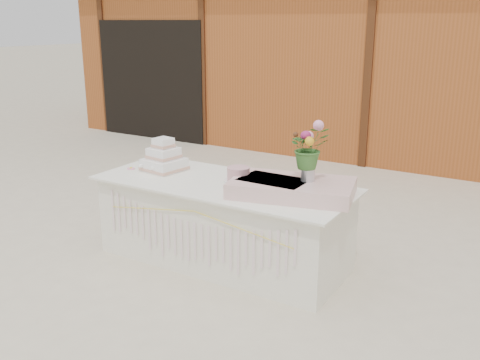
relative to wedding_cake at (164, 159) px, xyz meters
The scene contains 9 objects.
ground 1.14m from the wedding_cake, ahead, with size 80.00×80.00×0.00m, color beige.
barn 6.03m from the wedding_cake, 83.11° to the left, with size 12.60×4.60×3.30m.
cake_table 0.88m from the wedding_cake, ahead, with size 2.40×1.00×0.77m.
wedding_cake is the anchor object (origin of this frame).
pink_cake_stand 0.92m from the wedding_cake, ahead, with size 0.25×0.25×0.18m.
satin_runner 1.42m from the wedding_cake, ahead, with size 1.02×0.59×0.13m, color beige.
flower_vase 1.54m from the wedding_cake, ahead, with size 0.11×0.11×0.16m, color silver.
bouquet 1.58m from the wedding_cake, ahead, with size 0.33×0.28×0.36m, color #376A2A.
loose_flowers 0.32m from the wedding_cake, behind, with size 0.16×0.39×0.02m, color pink, non-canonical shape.
Camera 1 is at (2.54, -3.90, 2.19)m, focal length 40.00 mm.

